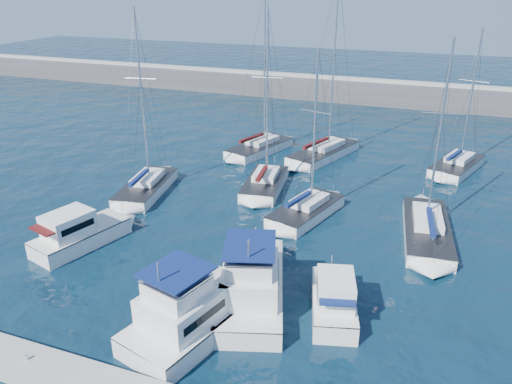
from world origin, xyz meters
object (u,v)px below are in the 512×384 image
(motor_yacht_stbd_outer, at_px, (334,301))
(sailboat_mid_b, at_px, (265,183))
(motor_yacht_stbd_inner, at_px, (251,284))
(sailboat_back_c, at_px, (457,166))
(sailboat_back_a, at_px, (260,147))
(sailboat_mid_a, at_px, (146,187))
(sailboat_mid_c, at_px, (306,211))
(sailboat_back_b, at_px, (324,152))
(motor_yacht_port_outer, at_px, (77,234))
(motor_yacht_port_inner, at_px, (191,315))
(sailboat_mid_d, at_px, (427,230))

(motor_yacht_stbd_outer, height_order, sailboat_mid_b, sailboat_mid_b)
(motor_yacht_stbd_inner, relative_size, sailboat_back_c, 0.75)
(sailboat_back_a, height_order, sailboat_back_c, sailboat_back_a)
(sailboat_mid_a, height_order, sailboat_mid_c, sailboat_mid_a)
(sailboat_back_b, distance_m, sailboat_back_c, 13.15)
(sailboat_back_c, bearing_deg, sailboat_mid_c, -106.84)
(motor_yacht_port_outer, height_order, motor_yacht_port_inner, motor_yacht_port_inner)
(sailboat_mid_a, height_order, sailboat_back_a, sailboat_back_a)
(motor_yacht_stbd_outer, distance_m, sailboat_mid_b, 18.54)
(sailboat_mid_c, relative_size, sailboat_back_c, 0.96)
(motor_yacht_port_inner, distance_m, motor_yacht_stbd_inner, 4.25)
(motor_yacht_stbd_inner, xyz_separation_m, sailboat_mid_b, (-4.93, 16.15, -0.59))
(sailboat_mid_b, distance_m, sailboat_mid_d, 14.69)
(motor_yacht_port_outer, relative_size, sailboat_back_c, 0.53)
(motor_yacht_port_inner, bearing_deg, motor_yacht_stbd_inner, 77.98)
(motor_yacht_port_outer, xyz_separation_m, sailboat_back_a, (4.83, 23.80, -0.40))
(motor_yacht_port_outer, height_order, sailboat_mid_a, sailboat_mid_a)
(sailboat_back_a, bearing_deg, sailboat_mid_a, -92.70)
(sailboat_mid_a, bearing_deg, motor_yacht_port_outer, -95.87)
(sailboat_back_c, bearing_deg, sailboat_back_a, -156.02)
(sailboat_mid_a, relative_size, sailboat_mid_b, 1.01)
(motor_yacht_stbd_inner, xyz_separation_m, sailboat_back_c, (11.14, 27.09, -0.62))
(motor_yacht_port_inner, xyz_separation_m, sailboat_mid_a, (-12.44, 15.45, -0.60))
(sailboat_mid_d, distance_m, sailboat_back_c, 15.28)
(sailboat_back_a, relative_size, sailboat_back_c, 1.22)
(motor_yacht_port_outer, bearing_deg, sailboat_back_b, 80.68)
(motor_yacht_port_inner, bearing_deg, sailboat_back_b, 105.42)
(motor_yacht_stbd_inner, distance_m, sailboat_back_b, 26.50)
(sailboat_mid_c, height_order, sailboat_back_b, sailboat_back_b)
(motor_yacht_stbd_outer, xyz_separation_m, sailboat_back_a, (-13.67, 25.15, -0.40))
(sailboat_mid_b, bearing_deg, sailboat_mid_c, -47.35)
(sailboat_back_c, bearing_deg, motor_yacht_stbd_outer, -83.89)
(sailboat_mid_c, bearing_deg, sailboat_back_b, 114.20)
(sailboat_back_b, height_order, sailboat_back_c, sailboat_back_b)
(motor_yacht_stbd_outer, xyz_separation_m, sailboat_back_b, (-6.78, 26.05, -0.40))
(motor_yacht_port_outer, relative_size, motor_yacht_stbd_outer, 1.20)
(sailboat_back_b, bearing_deg, sailboat_back_c, 22.38)
(sailboat_mid_b, relative_size, sailboat_back_a, 0.94)
(sailboat_back_b, bearing_deg, sailboat_mid_a, -110.65)
(motor_yacht_stbd_inner, height_order, sailboat_mid_a, sailboat_mid_a)
(sailboat_back_b, bearing_deg, sailboat_mid_b, -86.51)
(motor_yacht_stbd_inner, relative_size, sailboat_back_a, 0.61)
(sailboat_mid_d, bearing_deg, motor_yacht_stbd_inner, -134.08)
(sailboat_mid_a, relative_size, sailboat_back_b, 0.87)
(motor_yacht_port_inner, distance_m, sailboat_back_c, 33.53)
(motor_yacht_port_inner, height_order, sailboat_mid_b, sailboat_mid_b)
(motor_yacht_stbd_inner, xyz_separation_m, sailboat_back_a, (-8.88, 25.52, -0.59))
(sailboat_mid_c, height_order, sailboat_back_a, sailboat_back_a)
(sailboat_mid_d, relative_size, sailboat_back_c, 1.04)
(motor_yacht_stbd_inner, bearing_deg, motor_yacht_port_inner, -135.29)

